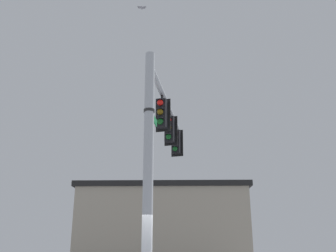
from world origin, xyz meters
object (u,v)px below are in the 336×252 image
(street_name_sign, at_px, (151,114))
(traffic_light_mid_outer, at_px, (176,142))
(traffic_light_mid_inner, at_px, (170,129))
(bird_flying, at_px, (142,8))
(traffic_light_nearest_pole, at_px, (162,113))

(street_name_sign, bearing_deg, traffic_light_mid_outer, -82.22)
(traffic_light_mid_inner, height_order, bird_flying, bird_flying)
(traffic_light_mid_inner, distance_m, bird_flying, 4.83)
(bird_flying, bearing_deg, street_name_sign, 124.75)
(traffic_light_nearest_pole, distance_m, street_name_sign, 1.93)
(traffic_light_mid_inner, relative_size, traffic_light_mid_outer, 1.00)
(traffic_light_mid_inner, xyz_separation_m, bird_flying, (0.42, 2.29, 4.23))
(traffic_light_nearest_pole, relative_size, street_name_sign, 0.99)
(traffic_light_mid_outer, relative_size, bird_flying, 3.79)
(traffic_light_mid_inner, distance_m, traffic_light_mid_outer, 1.85)
(street_name_sign, height_order, bird_flying, bird_flying)
(traffic_light_mid_inner, height_order, traffic_light_mid_outer, same)
(traffic_light_nearest_pole, xyz_separation_m, traffic_light_mid_outer, (0.50, -3.67, 0.00))
(traffic_light_nearest_pole, height_order, street_name_sign, traffic_light_nearest_pole)
(traffic_light_nearest_pole, xyz_separation_m, traffic_light_mid_inner, (0.25, -1.83, 0.00))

